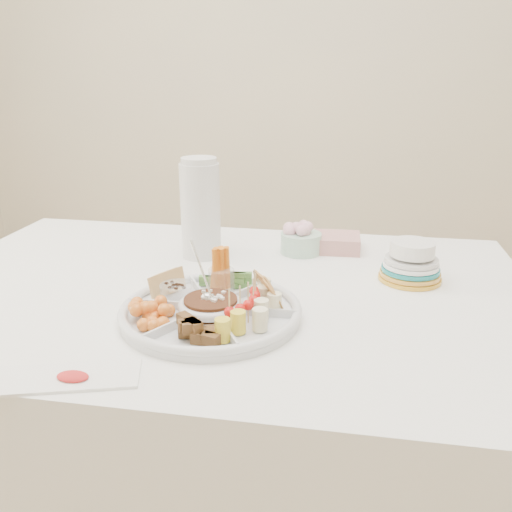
% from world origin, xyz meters
% --- Properties ---
extents(wall_back, '(4.00, 0.02, 2.70)m').
position_xyz_m(wall_back, '(0.00, 2.00, 1.35)').
color(wall_back, beige).
rests_on(wall_back, ground).
extents(dining_table, '(1.52, 1.02, 0.76)m').
position_xyz_m(dining_table, '(0.00, 0.00, 0.38)').
color(dining_table, white).
rests_on(dining_table, floor).
extents(party_tray, '(0.38, 0.38, 0.04)m').
position_xyz_m(party_tray, '(0.03, -0.17, 0.78)').
color(party_tray, silver).
rests_on(party_tray, dining_table).
extents(bean_dip, '(0.11, 0.11, 0.04)m').
position_xyz_m(bean_dip, '(0.03, -0.17, 0.79)').
color(bean_dip, '#361E15').
rests_on(bean_dip, party_tray).
extents(tortillas, '(0.10, 0.10, 0.06)m').
position_xyz_m(tortillas, '(0.14, -0.11, 0.80)').
color(tortillas, '#926239').
rests_on(tortillas, party_tray).
extents(carrot_cucumber, '(0.12, 0.12, 0.11)m').
position_xyz_m(carrot_cucumber, '(0.03, -0.04, 0.82)').
color(carrot_cucumber, orange).
rests_on(carrot_cucumber, party_tray).
extents(pita_raisins, '(0.10, 0.10, 0.06)m').
position_xyz_m(pita_raisins, '(-0.09, -0.11, 0.80)').
color(pita_raisins, tan).
rests_on(pita_raisins, party_tray).
extents(cherries, '(0.12, 0.12, 0.05)m').
position_xyz_m(cherries, '(-0.09, -0.24, 0.79)').
color(cherries, orange).
rests_on(cherries, party_tray).
extents(granola_chunks, '(0.10, 0.10, 0.04)m').
position_xyz_m(granola_chunks, '(0.03, -0.30, 0.79)').
color(granola_chunks, '#583717').
rests_on(granola_chunks, party_tray).
extents(banana_tomato, '(0.10, 0.10, 0.08)m').
position_xyz_m(banana_tomato, '(0.14, -0.24, 0.82)').
color(banana_tomato, '#D5D37D').
rests_on(banana_tomato, party_tray).
extents(cup_stack, '(0.10, 0.10, 0.21)m').
position_xyz_m(cup_stack, '(-0.10, 0.25, 0.86)').
color(cup_stack, silver).
rests_on(cup_stack, dining_table).
extents(thermos, '(0.13, 0.13, 0.28)m').
position_xyz_m(thermos, '(-0.10, 0.22, 0.90)').
color(thermos, silver).
rests_on(thermos, dining_table).
extents(flower_bowl, '(0.14, 0.14, 0.09)m').
position_xyz_m(flower_bowl, '(0.17, 0.29, 0.80)').
color(flower_bowl, silver).
rests_on(flower_bowl, dining_table).
extents(napkin_stack, '(0.14, 0.12, 0.05)m').
position_xyz_m(napkin_stack, '(0.27, 0.33, 0.78)').
color(napkin_stack, tan).
rests_on(napkin_stack, dining_table).
extents(plate_stack, '(0.16, 0.16, 0.10)m').
position_xyz_m(plate_stack, '(0.46, 0.13, 0.81)').
color(plate_stack, gold).
rests_on(plate_stack, dining_table).
extents(placemat, '(0.30, 0.17, 0.01)m').
position_xyz_m(placemat, '(-0.17, -0.45, 0.76)').
color(placemat, white).
rests_on(placemat, dining_table).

